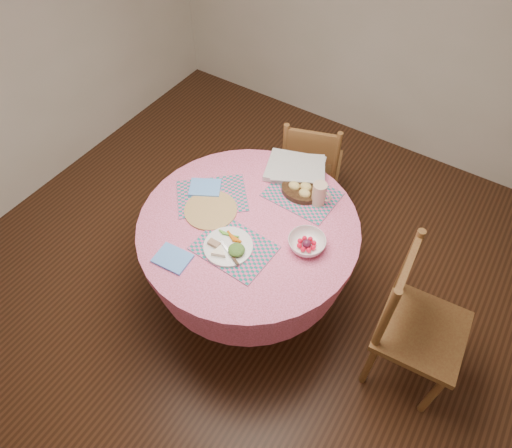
% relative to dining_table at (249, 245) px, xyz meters
% --- Properties ---
extents(ground, '(4.00, 4.00, 0.00)m').
position_rel_dining_table_xyz_m(ground, '(0.00, 0.00, -0.56)').
color(ground, '#331C0F').
rests_on(ground, ground).
extents(room_envelope, '(4.01, 4.01, 2.71)m').
position_rel_dining_table_xyz_m(room_envelope, '(0.00, 0.00, 1.16)').
color(room_envelope, silver).
rests_on(room_envelope, ground).
extents(dining_table, '(1.24, 1.24, 0.75)m').
position_rel_dining_table_xyz_m(dining_table, '(0.00, 0.00, 0.00)').
color(dining_table, pink).
rests_on(dining_table, ground).
extents(chair_right, '(0.47, 0.49, 0.99)m').
position_rel_dining_table_xyz_m(chair_right, '(0.99, 0.07, -0.04)').
color(chair_right, brown).
rests_on(chair_right, ground).
extents(chair_back, '(0.52, 0.51, 0.89)m').
position_rel_dining_table_xyz_m(chair_back, '(-0.06, 0.88, -0.09)').
color(chair_back, brown).
rests_on(chair_back, ground).
extents(placemat_front, '(0.41, 0.32, 0.01)m').
position_rel_dining_table_xyz_m(placemat_front, '(0.03, -0.18, 0.20)').
color(placemat_front, '#14746B').
rests_on(placemat_front, dining_table).
extents(placemat_left, '(0.50, 0.49, 0.01)m').
position_rel_dining_table_xyz_m(placemat_left, '(-0.29, 0.06, 0.20)').
color(placemat_left, '#14746B').
rests_on(placemat_left, dining_table).
extents(placemat_back, '(0.41, 0.32, 0.01)m').
position_rel_dining_table_xyz_m(placemat_back, '(0.14, 0.35, 0.20)').
color(placemat_back, '#14746B').
rests_on(placemat_back, dining_table).
extents(wicker_trivet, '(0.30, 0.30, 0.01)m').
position_rel_dining_table_xyz_m(wicker_trivet, '(-0.23, -0.04, 0.20)').
color(wicker_trivet, '#A28746').
rests_on(wicker_trivet, dining_table).
extents(napkin_near, '(0.19, 0.15, 0.01)m').
position_rel_dining_table_xyz_m(napkin_near, '(-0.20, -0.41, 0.20)').
color(napkin_near, '#5D9BF1').
rests_on(napkin_near, dining_table).
extents(napkin_far, '(0.23, 0.21, 0.01)m').
position_rel_dining_table_xyz_m(napkin_far, '(-0.36, 0.08, 0.21)').
color(napkin_far, '#5D9BF1').
rests_on(napkin_far, placemat_left).
extents(dinner_plate, '(0.26, 0.26, 0.05)m').
position_rel_dining_table_xyz_m(dinner_plate, '(0.01, -0.20, 0.22)').
color(dinner_plate, white).
rests_on(dinner_plate, placemat_front).
extents(bread_bowl, '(0.23, 0.23, 0.08)m').
position_rel_dining_table_xyz_m(bread_bowl, '(0.13, 0.35, 0.23)').
color(bread_bowl, black).
rests_on(bread_bowl, placemat_back).
extents(latte_mug, '(0.12, 0.08, 0.14)m').
position_rel_dining_table_xyz_m(latte_mug, '(0.25, 0.35, 0.27)').
color(latte_mug, '#CEAB8E').
rests_on(latte_mug, placemat_back).
extents(fruit_bowl, '(0.22, 0.22, 0.06)m').
position_rel_dining_table_xyz_m(fruit_bowl, '(0.35, 0.03, 0.22)').
color(fruit_bowl, white).
rests_on(fruit_bowl, dining_table).
extents(newspaper_stack, '(0.42, 0.37, 0.04)m').
position_rel_dining_table_xyz_m(newspaper_stack, '(0.01, 0.50, 0.22)').
color(newspaper_stack, silver).
rests_on(newspaper_stack, dining_table).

